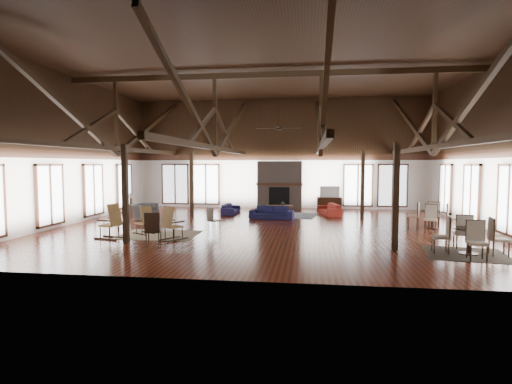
# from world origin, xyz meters

# --- Properties ---
(floor) EXTENTS (16.00, 16.00, 0.00)m
(floor) POSITION_xyz_m (0.00, 0.00, 0.00)
(floor) COLOR #582512
(floor) RESTS_ON ground
(ceiling) EXTENTS (16.00, 14.00, 0.02)m
(ceiling) POSITION_xyz_m (0.00, 0.00, 6.00)
(ceiling) COLOR black
(ceiling) RESTS_ON wall_back
(wall_back) EXTENTS (16.00, 0.02, 6.00)m
(wall_back) POSITION_xyz_m (0.00, 7.00, 3.00)
(wall_back) COLOR silver
(wall_back) RESTS_ON floor
(wall_front) EXTENTS (16.00, 0.02, 6.00)m
(wall_front) POSITION_xyz_m (0.00, -7.00, 3.00)
(wall_front) COLOR silver
(wall_front) RESTS_ON floor
(wall_left) EXTENTS (0.02, 14.00, 6.00)m
(wall_left) POSITION_xyz_m (-8.00, 0.00, 3.00)
(wall_left) COLOR silver
(wall_left) RESTS_ON floor
(wall_right) EXTENTS (0.02, 14.00, 6.00)m
(wall_right) POSITION_xyz_m (8.00, 0.00, 3.00)
(wall_right) COLOR silver
(wall_right) RESTS_ON floor
(roof_truss) EXTENTS (15.60, 14.07, 3.14)m
(roof_truss) POSITION_xyz_m (0.00, 0.00, 4.03)
(roof_truss) COLOR black
(roof_truss) RESTS_ON wall_back
(post_grid) EXTENTS (8.16, 7.16, 3.05)m
(post_grid) POSITION_xyz_m (0.00, 0.00, 1.52)
(post_grid) COLOR black
(post_grid) RESTS_ON floor
(fireplace) EXTENTS (2.50, 0.69, 2.60)m
(fireplace) POSITION_xyz_m (0.00, 6.67, 1.29)
(fireplace) COLOR #685A4F
(fireplace) RESTS_ON floor
(ceiling_fan) EXTENTS (1.60, 1.60, 0.75)m
(ceiling_fan) POSITION_xyz_m (0.50, -1.00, 3.73)
(ceiling_fan) COLOR black
(ceiling_fan) RESTS_ON roof_truss
(sofa_navy_front) EXTENTS (1.99, 0.94, 0.56)m
(sofa_navy_front) POSITION_xyz_m (-0.05, 2.52, 0.28)
(sofa_navy_front) COLOR #151539
(sofa_navy_front) RESTS_ON floor
(sofa_navy_left) EXTENTS (1.67, 0.70, 0.48)m
(sofa_navy_left) POSITION_xyz_m (-2.22, 4.15, 0.24)
(sofa_navy_left) COLOR #18163D
(sofa_navy_left) RESTS_ON floor
(sofa_orange) EXTENTS (1.97, 1.12, 0.54)m
(sofa_orange) POSITION_xyz_m (2.58, 4.28, 0.27)
(sofa_orange) COLOR maroon
(sofa_orange) RESTS_ON floor
(coffee_table) EXTENTS (1.33, 0.88, 0.47)m
(coffee_table) POSITION_xyz_m (0.22, 3.87, 0.41)
(coffee_table) COLOR brown
(coffee_table) RESTS_ON floor
(vase) EXTENTS (0.20, 0.20, 0.21)m
(vase) POSITION_xyz_m (0.35, 3.92, 0.57)
(vase) COLOR #B2B2B2
(vase) RESTS_ON coffee_table
(armchair) EXTENTS (1.07, 0.95, 0.67)m
(armchair) POSITION_xyz_m (-5.63, 1.77, 0.33)
(armchair) COLOR #2D2D30
(armchair) RESTS_ON floor
(side_table_lamp) EXTENTS (0.45, 0.45, 1.15)m
(side_table_lamp) POSITION_xyz_m (-6.50, 2.17, 0.44)
(side_table_lamp) COLOR black
(side_table_lamp) RESTS_ON floor
(rocking_chair_a) EXTENTS (0.86, 0.75, 0.99)m
(rocking_chair_a) POSITION_xyz_m (-4.05, -1.95, 0.46)
(rocking_chair_a) COLOR olive
(rocking_chair_a) RESTS_ON floor
(rocking_chair_b) EXTENTS (0.83, 0.96, 1.10)m
(rocking_chair_b) POSITION_xyz_m (-2.77, -2.89, 0.52)
(rocking_chair_b) COLOR olive
(rocking_chair_b) RESTS_ON floor
(rocking_chair_c) EXTENTS (0.98, 0.67, 1.16)m
(rocking_chair_c) POSITION_xyz_m (-4.77, -2.90, 0.54)
(rocking_chair_c) COLOR olive
(rocking_chair_c) RESTS_ON floor
(side_chair_a) EXTENTS (0.53, 0.53, 0.89)m
(side_chair_a) POSITION_xyz_m (-1.86, -1.14, 0.52)
(side_chair_a) COLOR black
(side_chair_a) RESTS_ON floor
(side_chair_b) EXTENTS (0.52, 0.52, 1.04)m
(side_chair_b) POSITION_xyz_m (-2.91, -4.07, 0.60)
(side_chair_b) COLOR black
(side_chair_b) RESTS_ON floor
(cafe_table_near) EXTENTS (1.94, 1.94, 1.00)m
(cafe_table_near) POSITION_xyz_m (5.89, -3.75, 0.50)
(cafe_table_near) COLOR black
(cafe_table_near) RESTS_ON floor
(cafe_table_far) EXTENTS (1.86, 1.86, 0.96)m
(cafe_table_far) POSITION_xyz_m (6.23, 0.69, 0.48)
(cafe_table_far) COLOR black
(cafe_table_far) RESTS_ON floor
(cup_near) EXTENTS (0.16, 0.16, 0.09)m
(cup_near) POSITION_xyz_m (5.95, -3.77, 0.77)
(cup_near) COLOR #B2B2B2
(cup_near) RESTS_ON cafe_table_near
(cup_far) EXTENTS (0.16, 0.16, 0.11)m
(cup_far) POSITION_xyz_m (6.24, 0.68, 0.74)
(cup_far) COLOR #B2B2B2
(cup_far) RESTS_ON cafe_table_far
(tv_console) EXTENTS (1.30, 0.49, 0.65)m
(tv_console) POSITION_xyz_m (2.68, 6.75, 0.33)
(tv_console) COLOR black
(tv_console) RESTS_ON floor
(television) EXTENTS (1.05, 0.23, 0.60)m
(television) POSITION_xyz_m (2.69, 6.75, 0.95)
(television) COLOR #B2B2B2
(television) RESTS_ON tv_console
(rug_tan) EXTENTS (2.62, 2.07, 0.01)m
(rug_tan) POSITION_xyz_m (-3.53, -2.01, 0.01)
(rug_tan) COLOR tan
(rug_tan) RESTS_ON floor
(rug_navy) EXTENTS (3.32, 2.69, 0.01)m
(rug_navy) POSITION_xyz_m (0.42, 3.89, 0.01)
(rug_navy) COLOR #1B274C
(rug_navy) RESTS_ON floor
(rug_dark) EXTENTS (2.29, 2.13, 0.01)m
(rug_dark) POSITION_xyz_m (5.82, -3.76, 0.01)
(rug_dark) COLOR black
(rug_dark) RESTS_ON floor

